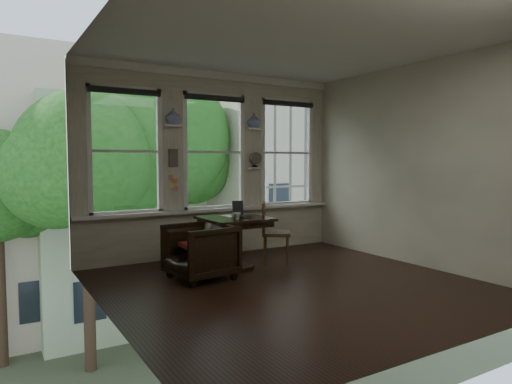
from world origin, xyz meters
TOP-DOWN VIEW (x-y plane):
  - ground at (0.00, 0.00)m, footprint 4.50×4.50m
  - ceiling at (0.00, 0.00)m, footprint 4.50×4.50m
  - wall_back at (0.00, 2.25)m, footprint 4.50×0.00m
  - wall_front at (0.00, -2.25)m, footprint 4.50×0.00m
  - wall_left at (-2.25, 0.00)m, footprint 0.00×4.50m
  - wall_right at (2.25, 0.00)m, footprint 0.00×4.50m
  - window_left at (-1.45, 2.25)m, footprint 1.10×0.12m
  - window_center at (0.00, 2.25)m, footprint 1.10×0.12m
  - window_right at (1.45, 2.25)m, footprint 1.10×0.12m
  - shelf_left at (-0.72, 2.15)m, footprint 0.26×0.16m
  - shelf_right at (0.72, 2.15)m, footprint 0.26×0.16m
  - intercom at (-0.72, 2.18)m, footprint 0.14×0.06m
  - sticky_notes at (-0.72, 2.19)m, footprint 0.16×0.01m
  - desk_fan at (0.72, 2.13)m, footprint 0.20×0.20m
  - vase_left at (-0.72, 2.15)m, footprint 0.24×0.24m
  - vase_right at (0.72, 2.15)m, footprint 0.24×0.24m
  - table at (-0.20, 1.14)m, footprint 0.90×0.90m
  - armchair_left at (-0.85, 0.88)m, footprint 0.89×0.87m
  - cushion_red at (-0.85, 0.88)m, footprint 0.45×0.45m
  - side_chair_right at (0.54, 1.17)m, footprint 0.58×0.58m
  - laptop at (-0.10, 1.02)m, footprint 0.34×0.22m
  - mug at (-0.30, 0.89)m, footprint 0.13×0.13m
  - drinking_glass at (-0.29, 0.91)m, footprint 0.14×0.14m
  - tablet at (-0.07, 1.28)m, footprint 0.17×0.12m
  - papers at (-0.16, 1.31)m, footprint 0.25×0.32m

SIDE VIEW (x-z plane):
  - ground at x=0.00m, z-range 0.00..0.00m
  - armchair_left at x=-0.85m, z-range 0.00..0.74m
  - table at x=-0.20m, z-range 0.00..0.75m
  - cushion_red at x=-0.85m, z-range 0.42..0.48m
  - side_chair_right at x=0.54m, z-range 0.00..0.92m
  - papers at x=-0.16m, z-range 0.75..0.75m
  - laptop at x=-0.10m, z-range 0.75..0.78m
  - mug at x=-0.30m, z-range 0.75..0.85m
  - drinking_glass at x=-0.29m, z-range 0.75..0.85m
  - tablet at x=-0.07m, z-range 0.75..0.97m
  - sticky_notes at x=-0.72m, z-range 1.13..1.37m
  - wall_back at x=0.00m, z-range -0.75..3.75m
  - wall_front at x=0.00m, z-range -0.75..3.75m
  - wall_left at x=-2.25m, z-range -0.75..3.75m
  - wall_right at x=2.25m, z-range -0.75..3.75m
  - desk_fan at x=0.72m, z-range 1.41..1.65m
  - intercom at x=-0.72m, z-range 1.46..1.74m
  - window_left at x=-1.45m, z-range 0.75..2.65m
  - window_center at x=0.00m, z-range 0.75..2.65m
  - window_right at x=1.45m, z-range 0.75..2.65m
  - shelf_left at x=-0.72m, z-range 2.08..2.12m
  - shelf_right at x=0.72m, z-range 2.08..2.12m
  - vase_left at x=-0.72m, z-range 2.12..2.36m
  - vase_right at x=0.72m, z-range 2.12..2.36m
  - ceiling at x=0.00m, z-range 3.00..3.00m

